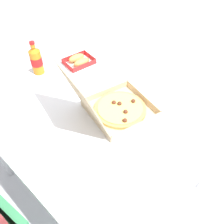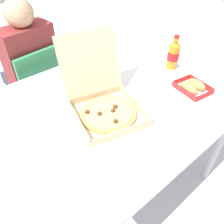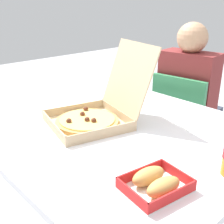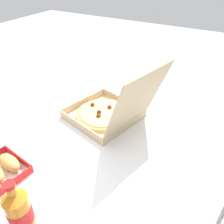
# 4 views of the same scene
# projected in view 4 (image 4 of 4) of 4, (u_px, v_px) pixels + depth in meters

# --- Properties ---
(ground_plane) EXTENTS (10.00, 10.00, 0.00)m
(ground_plane) POSITION_uv_depth(u_px,v_px,m) (110.00, 216.00, 1.54)
(ground_plane) COLOR #B2B2B7
(dining_table) EXTENTS (1.25, 1.06, 0.74)m
(dining_table) POSITION_uv_depth(u_px,v_px,m) (109.00, 142.00, 1.16)
(dining_table) COLOR white
(dining_table) RESTS_ON ground_plane
(pizza_box_open) EXTENTS (0.42, 0.50, 0.35)m
(pizza_box_open) POSITION_uv_depth(u_px,v_px,m) (109.00, 112.00, 1.17)
(pizza_box_open) COLOR tan
(pizza_box_open) RESTS_ON dining_table
(bread_side_box) EXTENTS (0.18, 0.21, 0.06)m
(bread_side_box) POSITION_uv_depth(u_px,v_px,m) (2.00, 168.00, 0.89)
(bread_side_box) COLOR white
(bread_side_box) RESTS_ON dining_table
(cola_bottle) EXTENTS (0.07, 0.07, 0.22)m
(cola_bottle) POSITION_uv_depth(u_px,v_px,m) (20.00, 212.00, 0.67)
(cola_bottle) COLOR orange
(cola_bottle) RESTS_ON dining_table
(paper_menu) EXTENTS (0.24, 0.21, 0.00)m
(paper_menu) POSITION_uv_depth(u_px,v_px,m) (151.00, 183.00, 0.86)
(paper_menu) COLOR white
(paper_menu) RESTS_ON dining_table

